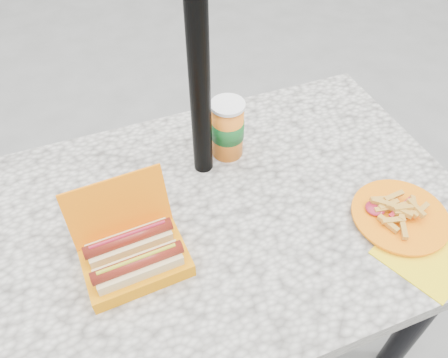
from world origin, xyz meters
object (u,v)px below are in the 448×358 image
object	(u,v)px
umbrella_pole	(198,50)
hotdog_box	(134,255)
soda_cup	(228,129)
fries_plate	(401,218)

from	to	relation	value
umbrella_pole	hotdog_box	world-z (taller)	umbrella_pole
soda_cup	hotdog_box	bearing A→B (deg)	-140.55
hotdog_box	soda_cup	distance (m)	0.42
soda_cup	umbrella_pole	bearing A→B (deg)	-161.02
hotdog_box	soda_cup	bearing A→B (deg)	36.20
umbrella_pole	fries_plate	world-z (taller)	umbrella_pole
hotdog_box	fries_plate	bearing A→B (deg)	-13.37
hotdog_box	umbrella_pole	bearing A→B (deg)	41.23
umbrella_pole	soda_cup	size ratio (longest dim) A/B	13.09
hotdog_box	soda_cup	xyz separation A→B (m)	(0.32, 0.26, 0.04)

